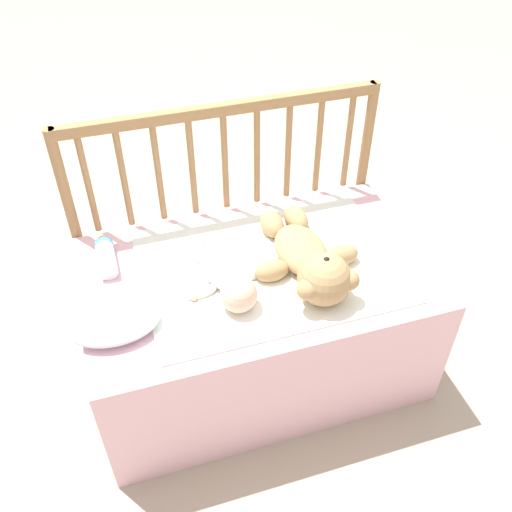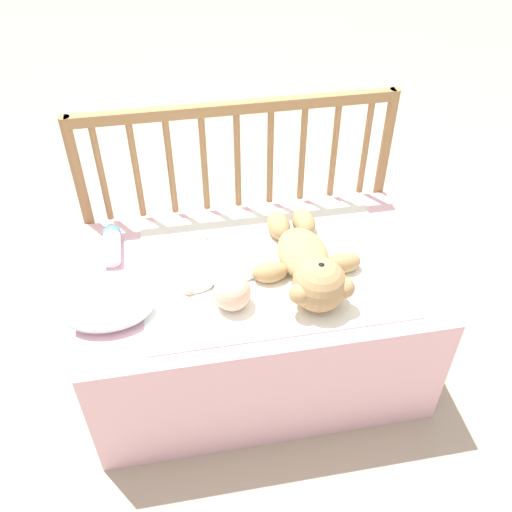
{
  "view_description": "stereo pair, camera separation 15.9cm",
  "coord_description": "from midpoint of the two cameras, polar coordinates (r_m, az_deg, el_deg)",
  "views": [
    {
      "loc": [
        -0.38,
        -1.24,
        1.68
      ],
      "look_at": [
        0.0,
        0.0,
        0.52
      ],
      "focal_mm": 40.0,
      "sensor_mm": 36.0,
      "label": 1
    },
    {
      "loc": [
        -0.23,
        -1.28,
        1.68
      ],
      "look_at": [
        0.0,
        0.0,
        0.52
      ],
      "focal_mm": 40.0,
      "sensor_mm": 36.0,
      "label": 2
    }
  ],
  "objects": [
    {
      "name": "ground_plane",
      "position": [
        2.12,
        -2.16,
        -10.63
      ],
      "size": [
        12.0,
        12.0,
        0.0
      ],
      "primitive_type": "plane",
      "color": "tan"
    },
    {
      "name": "crib_mattress",
      "position": [
        1.95,
        -2.33,
        -6.5
      ],
      "size": [
        1.09,
        0.66,
        0.46
      ],
      "color": "#EDB7C6",
      "rests_on": "ground_plane"
    },
    {
      "name": "crib_rail",
      "position": [
        1.97,
        -5.41,
        8.05
      ],
      "size": [
        1.09,
        0.04,
        0.85
      ],
      "color": "#997047",
      "rests_on": "ground_plane"
    },
    {
      "name": "blanket",
      "position": [
        1.79,
        -1.23,
        -1.07
      ],
      "size": [
        0.79,
        0.58,
        0.01
      ],
      "color": "white",
      "rests_on": "crib_mattress"
    },
    {
      "name": "teddy_bear",
      "position": [
        1.73,
        2.79,
        -0.52
      ],
      "size": [
        0.34,
        0.48,
        0.16
      ],
      "color": "tan",
      "rests_on": "crib_mattress"
    },
    {
      "name": "baby",
      "position": [
        1.71,
        -5.83,
        -2.14
      ],
      "size": [
        0.25,
        0.37,
        0.11
      ],
      "color": "white",
      "rests_on": "crib_mattress"
    },
    {
      "name": "small_pillow",
      "position": [
        1.66,
        -16.68,
        -6.52
      ],
      "size": [
        0.26,
        0.17,
        0.06
      ],
      "color": "silver",
      "rests_on": "crib_mattress"
    },
    {
      "name": "baby_bottle",
      "position": [
        1.87,
        -17.17,
        -0.03
      ],
      "size": [
        0.06,
        0.18,
        0.06
      ],
      "color": "white",
      "rests_on": "crib_mattress"
    }
  ]
}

